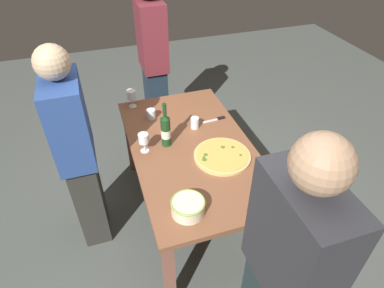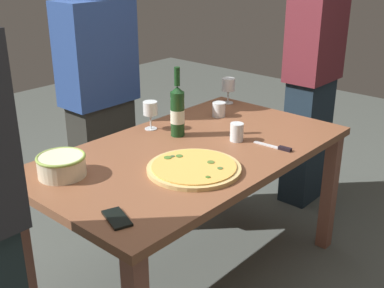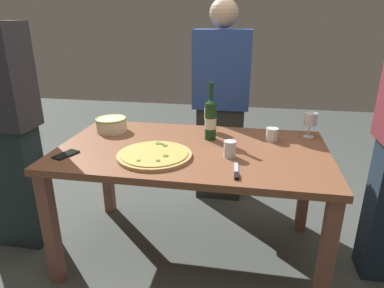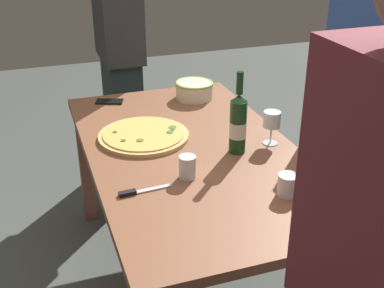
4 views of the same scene
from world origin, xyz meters
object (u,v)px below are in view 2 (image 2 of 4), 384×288
object	(u,v)px
pizza	(194,168)
wine_glass_by_bottle	(150,110)
wine_bottle	(177,111)
serving_bowl	(61,165)
person_guest_right	(313,74)
dining_table	(192,166)
cell_phone	(117,218)
person_host	(100,99)
wine_glass_near_pizza	(228,85)
cup_amber	(237,132)
pizza_knife	(278,147)
cup_ceramic	(219,109)

from	to	relation	value
pizza	wine_glass_by_bottle	distance (m)	0.59
wine_bottle	serving_bowl	bearing A→B (deg)	176.48
wine_bottle	person_guest_right	size ratio (longest dim) A/B	0.21
dining_table	wine_bottle	distance (m)	0.30
cell_phone	person_host	xyz separation A→B (m)	(0.78, 1.06, 0.06)
wine_glass_near_pizza	cup_amber	size ratio (longest dim) A/B	1.72
cup_amber	cell_phone	xyz separation A→B (m)	(-0.91, -0.14, -0.04)
wine_bottle	cell_phone	bearing A→B (deg)	-151.56
wine_bottle	person_host	size ratio (longest dim) A/B	0.22
cup_amber	wine_bottle	bearing A→B (deg)	117.53
pizza_knife	wine_glass_by_bottle	bearing A→B (deg)	108.31
pizza	pizza_knife	bearing A→B (deg)	-16.63
cup_ceramic	wine_glass_near_pizza	bearing A→B (deg)	26.15
pizza	cup_ceramic	bearing A→B (deg)	30.35
pizza	person_guest_right	size ratio (longest dim) A/B	0.24
pizza_knife	person_guest_right	size ratio (longest dim) A/B	0.12
person_guest_right	person_host	bearing A→B (deg)	-36.74
serving_bowl	wine_glass_by_bottle	xyz separation A→B (m)	(0.66, 0.13, 0.06)
person_guest_right	pizza	bearing A→B (deg)	6.99
wine_bottle	person_guest_right	bearing A→B (deg)	-8.20
wine_bottle	wine_glass_near_pizza	xyz separation A→B (m)	(0.63, 0.15, -0.02)
pizza	serving_bowl	world-z (taller)	serving_bowl
cell_phone	wine_glass_near_pizza	bearing A→B (deg)	-138.09
cell_phone	person_host	size ratio (longest dim) A/B	0.09
pizza_knife	person_guest_right	world-z (taller)	person_guest_right
pizza	serving_bowl	xyz separation A→B (m)	(-0.41, 0.39, 0.04)
wine_bottle	wine_glass_near_pizza	distance (m)	0.65
pizza_knife	wine_bottle	bearing A→B (deg)	111.64
cup_amber	cell_phone	bearing A→B (deg)	-171.21
wine_bottle	pizza_knife	distance (m)	0.54
pizza_knife	pizza	bearing A→B (deg)	163.37
wine_glass_near_pizza	cup_amber	world-z (taller)	wine_glass_near_pizza
wine_glass_by_bottle	cup_amber	world-z (taller)	wine_glass_by_bottle
dining_table	wine_glass_by_bottle	xyz separation A→B (m)	(0.06, 0.35, 0.20)
cell_phone	person_guest_right	world-z (taller)	person_guest_right
serving_bowl	cup_amber	xyz separation A→B (m)	(0.83, -0.32, -0.00)
cup_ceramic	cup_amber	bearing A→B (deg)	-128.12
cup_ceramic	serving_bowl	bearing A→B (deg)	179.58
wine_bottle	cup_amber	world-z (taller)	wine_bottle
cup_ceramic	dining_table	bearing A→B (deg)	-155.98
person_guest_right	serving_bowl	bearing A→B (deg)	-7.18
dining_table	serving_bowl	xyz separation A→B (m)	(-0.60, 0.22, 0.14)
wine_glass_by_bottle	person_guest_right	world-z (taller)	person_guest_right
wine_glass_near_pizza	pizza	bearing A→B (deg)	-150.75
serving_bowl	cup_amber	bearing A→B (deg)	-20.99
person_host	wine_glass_by_bottle	bearing A→B (deg)	2.56
wine_glass_by_bottle	person_guest_right	distance (m)	1.19
wine_glass_near_pizza	cell_phone	world-z (taller)	wine_glass_near_pizza
dining_table	person_host	distance (m)	0.84
cup_amber	cup_ceramic	size ratio (longest dim) A/B	1.12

